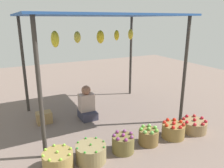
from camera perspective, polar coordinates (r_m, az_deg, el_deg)
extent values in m
plane|color=#77645A|center=(5.38, -3.00, -8.09)|extent=(14.00, 14.00, 0.00)
cylinder|color=#38332D|center=(3.60, -18.06, -2.01)|extent=(0.07, 0.07, 2.29)
cylinder|color=#38332D|center=(4.97, 18.15, 2.95)|extent=(0.07, 0.07, 2.29)
cylinder|color=#38332D|center=(5.70, -21.72, 4.25)|extent=(0.07, 0.07, 2.29)
cylinder|color=#38332D|center=(6.65, 4.84, 6.94)|extent=(0.07, 0.07, 2.29)
cube|color=#28539A|center=(4.90, -3.41, 17.27)|extent=(3.29, 2.48, 0.04)
ellipsoid|color=yellow|center=(4.41, -14.41, 11.10)|extent=(0.15, 0.15, 0.31)
ellipsoid|color=gold|center=(4.80, -8.89, 11.80)|extent=(0.14, 0.14, 0.24)
ellipsoid|color=yellow|center=(4.81, -2.99, 11.98)|extent=(0.16, 0.16, 0.27)
ellipsoid|color=yellow|center=(5.30, 1.20, 12.40)|extent=(0.12, 0.12, 0.24)
ellipsoid|color=yellow|center=(5.66, 4.79, 12.60)|extent=(0.12, 0.12, 0.25)
cube|color=#343444|center=(5.23, -6.27, -7.82)|extent=(0.36, 0.44, 0.18)
cube|color=#C0A497|center=(5.17, -6.57, -4.68)|extent=(0.34, 0.22, 0.40)
sphere|color=#93614A|center=(5.07, -6.67, -1.57)|extent=(0.21, 0.21, 0.21)
cylinder|color=olive|center=(3.69, -13.72, -18.59)|extent=(0.47, 0.47, 0.28)
sphere|color=#87C63C|center=(3.60, -13.89, -16.53)|extent=(0.04, 0.04, 0.04)
sphere|color=#96BF32|center=(3.64, -10.59, -15.96)|extent=(0.04, 0.04, 0.04)
sphere|color=#89CB39|center=(3.75, -12.18, -15.02)|extent=(0.04, 0.04, 0.04)
sphere|color=#84CA37|center=(3.78, -14.66, -14.98)|extent=(0.04, 0.04, 0.04)
sphere|color=#8BCC37|center=(3.71, -16.74, -15.82)|extent=(0.04, 0.04, 0.04)
sphere|color=#8ACE38|center=(3.58, -17.27, -17.16)|extent=(0.04, 0.04, 0.04)
sphere|color=#86C533|center=(3.46, -15.77, -18.26)|extent=(0.04, 0.04, 0.04)
sphere|color=#82C735|center=(3.43, -13.03, -18.35)|extent=(0.04, 0.04, 0.04)
sphere|color=#94C43C|center=(3.51, -10.86, -17.35)|extent=(0.04, 0.04, 0.04)
cylinder|color=olive|center=(3.78, -5.41, -17.20)|extent=(0.50, 0.50, 0.28)
sphere|color=#388329|center=(3.70, -5.48, -15.20)|extent=(0.04, 0.04, 0.04)
sphere|color=#428132|center=(3.77, -2.17, -14.48)|extent=(0.04, 0.04, 0.04)
sphere|color=#368E32|center=(3.88, -4.11, -13.60)|extent=(0.04, 0.04, 0.04)
sphere|color=green|center=(3.88, -6.75, -13.64)|extent=(0.04, 0.04, 0.04)
sphere|color=#358424|center=(3.78, -8.73, -14.58)|extent=(0.04, 0.04, 0.04)
sphere|color=#318133|center=(3.64, -8.92, -15.99)|extent=(0.04, 0.04, 0.04)
sphere|color=#308E2A|center=(3.53, -7.00, -17.04)|extent=(0.04, 0.04, 0.04)
sphere|color=#3D9125|center=(3.52, -4.05, -17.00)|extent=(0.04, 0.04, 0.04)
sphere|color=#3E8631|center=(3.63, -2.05, -15.88)|extent=(0.04, 0.04, 0.04)
cylinder|color=brown|center=(3.99, 2.87, -15.08)|extent=(0.39, 0.39, 0.29)
sphere|color=#892E73|center=(3.90, 2.90, -12.93)|extent=(0.06, 0.06, 0.06)
sphere|color=#783568|center=(3.98, 4.89, -12.49)|extent=(0.06, 0.06, 0.06)
sphere|color=#7D3F72|center=(4.04, 3.25, -11.95)|extent=(0.06, 0.06, 0.06)
sphere|color=#82366E|center=(4.01, 1.36, -12.19)|extent=(0.06, 0.06, 0.06)
sphere|color=#7F397A|center=(3.90, 0.56, -13.06)|extent=(0.06, 0.06, 0.06)
sphere|color=#782F67|center=(3.79, 1.53, -13.95)|extent=(0.06, 0.06, 0.06)
sphere|color=#7F2F67|center=(3.78, 3.61, -14.13)|extent=(0.06, 0.06, 0.06)
sphere|color=#77376A|center=(3.86, 5.11, -13.45)|extent=(0.06, 0.06, 0.06)
cylinder|color=brown|center=(4.26, 9.35, -13.23)|extent=(0.37, 0.37, 0.28)
sphere|color=#72B141|center=(4.18, 9.46, -11.25)|extent=(0.07, 0.07, 0.07)
sphere|color=#69B647|center=(4.26, 11.02, -10.88)|extent=(0.07, 0.07, 0.07)
sphere|color=#6BB04B|center=(4.31, 9.54, -10.47)|extent=(0.07, 0.07, 0.07)
sphere|color=#67AD3F|center=(4.26, 7.99, -10.69)|extent=(0.07, 0.07, 0.07)
sphere|color=#63BB40|center=(4.16, 7.49, -11.41)|extent=(0.07, 0.07, 0.07)
sphere|color=#71B34F|center=(4.07, 8.49, -12.11)|extent=(0.07, 0.07, 0.07)
sphere|color=#63A847|center=(4.07, 10.26, -12.22)|extent=(0.07, 0.07, 0.07)
sphere|color=#6EAF3D|center=(4.15, 11.38, -11.65)|extent=(0.07, 0.07, 0.07)
cylinder|color=olive|center=(4.57, 15.44, -11.48)|extent=(0.44, 0.44, 0.27)
sphere|color=red|center=(4.50, 15.59, -9.63)|extent=(0.07, 0.07, 0.07)
sphere|color=red|center=(4.62, 17.24, -9.19)|extent=(0.07, 0.07, 0.07)
sphere|color=red|center=(4.66, 15.70, -8.78)|extent=(0.07, 0.07, 0.07)
sphere|color=red|center=(4.62, 14.10, -8.91)|extent=(0.07, 0.07, 0.07)
sphere|color=red|center=(4.51, 13.31, -9.50)|extent=(0.07, 0.07, 0.07)
sphere|color=red|center=(4.39, 13.85, -10.26)|extent=(0.07, 0.07, 0.07)
sphere|color=red|center=(4.34, 15.46, -10.71)|extent=(0.07, 0.07, 0.07)
sphere|color=red|center=(4.39, 17.16, -10.56)|extent=(0.07, 0.07, 0.07)
sphere|color=red|center=(4.50, 17.87, -9.91)|extent=(0.07, 0.07, 0.07)
cylinder|color=olive|center=(4.93, 20.28, -10.08)|extent=(0.50, 0.50, 0.23)
sphere|color=#B11821|center=(4.87, 20.44, -8.58)|extent=(0.07, 0.07, 0.07)
sphere|color=#AA1C2C|center=(5.02, 22.09, -8.08)|extent=(0.07, 0.07, 0.07)
sphere|color=red|center=(5.07, 20.37, -7.67)|extent=(0.07, 0.07, 0.07)
sphere|color=red|center=(5.00, 18.67, -7.81)|extent=(0.07, 0.07, 0.07)
sphere|color=#A82024|center=(4.86, 17.94, -8.45)|extent=(0.07, 0.07, 0.07)
sphere|color=red|center=(4.73, 18.67, -9.25)|extent=(0.07, 0.07, 0.07)
sphere|color=red|center=(4.68, 20.51, -9.71)|extent=(0.07, 0.07, 0.07)
sphere|color=red|center=(4.75, 22.30, -9.52)|extent=(0.07, 0.07, 0.07)
sphere|color=#B31E2A|center=(4.89, 22.92, -8.84)|extent=(0.07, 0.07, 0.07)
cube|color=#977649|center=(5.20, -17.03, -8.21)|extent=(0.33, 0.25, 0.25)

